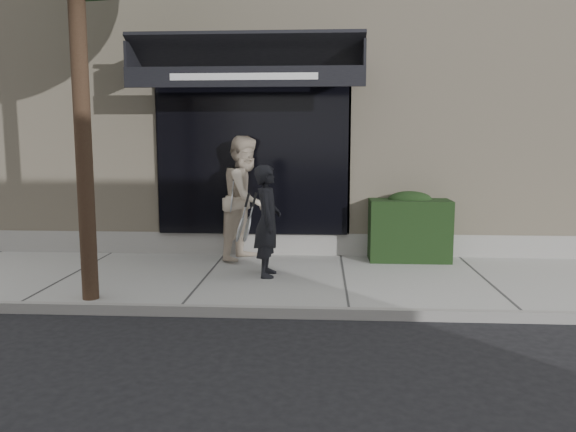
{
  "coord_description": "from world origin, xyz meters",
  "views": [
    {
      "loc": [
        -0.33,
        -7.93,
        2.09
      ],
      "look_at": [
        -0.85,
        0.6,
        0.92
      ],
      "focal_mm": 35.0,
      "sensor_mm": 36.0,
      "label": 1
    }
  ],
  "objects": [
    {
      "name": "hedge",
      "position": [
        1.1,
        1.25,
        0.66
      ],
      "size": [
        1.3,
        0.7,
        1.14
      ],
      "color": "black",
      "rests_on": "sidewalk"
    },
    {
      "name": "pedestrian_front",
      "position": [
        -1.11,
        0.01,
        0.93
      ],
      "size": [
        0.65,
        0.75,
        1.61
      ],
      "color": "black",
      "rests_on": "sidewalk"
    },
    {
      "name": "building_facade",
      "position": [
        -0.01,
        4.96,
        2.74
      ],
      "size": [
        14.3,
        8.04,
        5.64
      ],
      "color": "beige",
      "rests_on": "ground"
    },
    {
      "name": "curb",
      "position": [
        0.0,
        -1.55,
        0.07
      ],
      "size": [
        20.0,
        0.1,
        0.14
      ],
      "primitive_type": "cube",
      "color": "gray",
      "rests_on": "ground"
    },
    {
      "name": "pedestrian_back",
      "position": [
        -1.57,
        1.15,
        1.14
      ],
      "size": [
        1.09,
        1.21,
        2.03
      ],
      "color": "beige",
      "rests_on": "sidewalk"
    },
    {
      "name": "ground",
      "position": [
        0.0,
        0.0,
        0.0
      ],
      "size": [
        80.0,
        80.0,
        0.0
      ],
      "primitive_type": "plane",
      "color": "black",
      "rests_on": "ground"
    },
    {
      "name": "sidewalk",
      "position": [
        0.0,
        0.0,
        0.06
      ],
      "size": [
        20.0,
        3.0,
        0.12
      ],
      "primitive_type": "cube",
      "color": "#A2A29C",
      "rests_on": "ground"
    }
  ]
}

